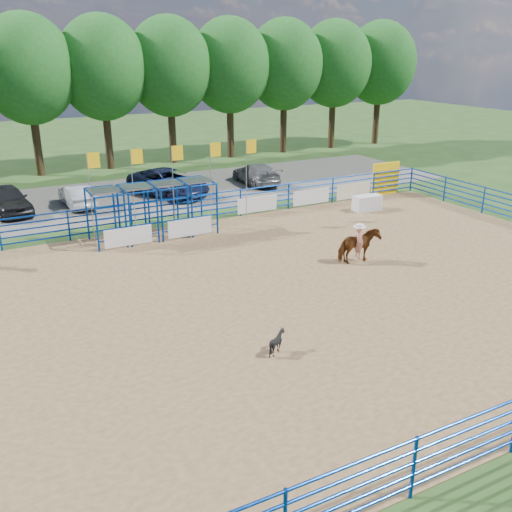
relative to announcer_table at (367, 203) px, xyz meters
name	(u,v)px	position (x,y,z in m)	size (l,w,h in m)	color
ground	(287,293)	(-9.76, -7.70, -0.44)	(120.00, 120.00, 0.00)	#355622
arena_dirt	(287,293)	(-9.76, -7.70, -0.43)	(30.00, 20.00, 0.02)	#96744B
gravel_strip	(148,194)	(-9.76, 9.30, -0.44)	(40.00, 10.00, 0.01)	#68655C
announcer_table	(367,203)	(0.00, 0.00, 0.00)	(1.58, 0.74, 0.84)	silver
horse_and_rider	(359,244)	(-5.49, -6.39, 0.43)	(1.82, 0.91, 2.40)	brown
calf	(277,342)	(-12.29, -11.36, -0.06)	(0.58, 0.65, 0.72)	black
car_a	(8,200)	(-17.78, 8.74, 0.33)	(1.80, 4.46, 1.52)	black
car_b	(77,196)	(-14.17, 8.41, 0.20)	(1.34, 3.83, 1.26)	#93959B
car_c	(168,183)	(-8.65, 8.48, 0.36)	(2.63, 5.70, 1.58)	#161B38
car_d	(256,174)	(-2.42, 8.73, 0.24)	(1.88, 4.63, 1.34)	slate
perimeter_fence	(288,275)	(-9.76, -7.70, 0.31)	(30.10, 20.10, 1.50)	navy
chute_assembly	(160,210)	(-11.66, 1.14, 0.82)	(19.32, 2.41, 4.20)	navy
treeline	(101,63)	(-9.76, 18.30, 7.09)	(56.40, 6.40, 11.24)	#3F2B19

